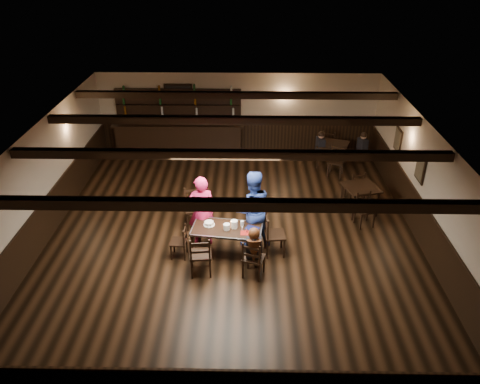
{
  "coord_description": "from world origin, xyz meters",
  "views": [
    {
      "loc": [
        0.35,
        -9.61,
        6.47
      ],
      "look_at": [
        0.16,
        0.2,
        1.08
      ],
      "focal_mm": 35.0,
      "sensor_mm": 36.0,
      "label": 1
    }
  ],
  "objects_px": {
    "cake": "(209,223)",
    "chair_near_right": "(253,257)",
    "woman_pink": "(201,211)",
    "dining_table": "(227,231)",
    "man_blue": "(252,209)",
    "chair_near_left": "(200,253)",
    "bar_counter": "(179,135)"
  },
  "relations": [
    {
      "from": "cake",
      "to": "bar_counter",
      "type": "height_order",
      "value": "bar_counter"
    },
    {
      "from": "dining_table",
      "to": "man_blue",
      "type": "bearing_deg",
      "value": 40.1
    },
    {
      "from": "woman_pink",
      "to": "man_blue",
      "type": "xyz_separation_m",
      "value": [
        1.16,
        -0.03,
        0.07
      ]
    },
    {
      "from": "man_blue",
      "to": "cake",
      "type": "relative_size",
      "value": 7.43
    },
    {
      "from": "chair_near_right",
      "to": "cake",
      "type": "xyz_separation_m",
      "value": [
        -0.98,
        0.9,
        0.26
      ]
    },
    {
      "from": "man_blue",
      "to": "woman_pink",
      "type": "bearing_deg",
      "value": -15.15
    },
    {
      "from": "dining_table",
      "to": "cake",
      "type": "bearing_deg",
      "value": 163.88
    },
    {
      "from": "chair_near_left",
      "to": "chair_near_right",
      "type": "height_order",
      "value": "chair_near_left"
    },
    {
      "from": "cake",
      "to": "chair_near_right",
      "type": "bearing_deg",
      "value": -42.44
    },
    {
      "from": "chair_near_right",
      "to": "bar_counter",
      "type": "bearing_deg",
      "value": 110.49
    },
    {
      "from": "dining_table",
      "to": "man_blue",
      "type": "height_order",
      "value": "man_blue"
    },
    {
      "from": "chair_near_left",
      "to": "woman_pink",
      "type": "height_order",
      "value": "woman_pink"
    },
    {
      "from": "dining_table",
      "to": "man_blue",
      "type": "distance_m",
      "value": 0.78
    },
    {
      "from": "dining_table",
      "to": "woman_pink",
      "type": "xyz_separation_m",
      "value": [
        -0.61,
        0.5,
        0.22
      ]
    },
    {
      "from": "dining_table",
      "to": "woman_pink",
      "type": "relative_size",
      "value": 0.93
    },
    {
      "from": "cake",
      "to": "chair_near_left",
      "type": "bearing_deg",
      "value": -98.52
    },
    {
      "from": "chair_near_right",
      "to": "bar_counter",
      "type": "relative_size",
      "value": 0.22
    },
    {
      "from": "dining_table",
      "to": "bar_counter",
      "type": "relative_size",
      "value": 0.39
    },
    {
      "from": "dining_table",
      "to": "man_blue",
      "type": "relative_size",
      "value": 0.86
    },
    {
      "from": "man_blue",
      "to": "bar_counter",
      "type": "bearing_deg",
      "value": -79.03
    },
    {
      "from": "man_blue",
      "to": "cake",
      "type": "xyz_separation_m",
      "value": [
        -0.96,
        -0.35,
        -0.17
      ]
    },
    {
      "from": "chair_near_right",
      "to": "woman_pink",
      "type": "relative_size",
      "value": 0.52
    },
    {
      "from": "woman_pink",
      "to": "bar_counter",
      "type": "height_order",
      "value": "bar_counter"
    },
    {
      "from": "bar_counter",
      "to": "cake",
      "type": "bearing_deg",
      "value": -75.65
    },
    {
      "from": "bar_counter",
      "to": "dining_table",
      "type": "bearing_deg",
      "value": -72.08
    },
    {
      "from": "chair_near_right",
      "to": "man_blue",
      "type": "xyz_separation_m",
      "value": [
        -0.01,
        1.25,
        0.42
      ]
    },
    {
      "from": "chair_near_left",
      "to": "woman_pink",
      "type": "bearing_deg",
      "value": 93.47
    },
    {
      "from": "cake",
      "to": "man_blue",
      "type": "bearing_deg",
      "value": 19.98
    },
    {
      "from": "chair_near_left",
      "to": "woman_pink",
      "type": "distance_m",
      "value": 1.26
    },
    {
      "from": "chair_near_left",
      "to": "chair_near_right",
      "type": "distance_m",
      "value": 1.11
    },
    {
      "from": "dining_table",
      "to": "cake",
      "type": "distance_m",
      "value": 0.44
    },
    {
      "from": "bar_counter",
      "to": "woman_pink",
      "type": "bearing_deg",
      "value": -76.74
    }
  ]
}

